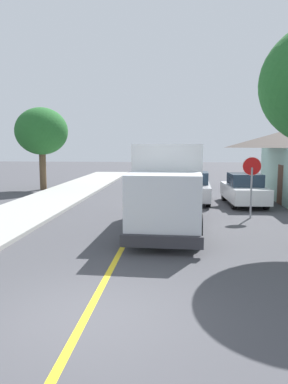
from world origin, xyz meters
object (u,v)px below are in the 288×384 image
at_px(parked_car_mid, 187,176).
at_px(parked_car_far, 179,171).
at_px(parked_car_furthest, 180,167).
at_px(stop_sign, 252,175).
at_px(parked_van_across, 244,190).
at_px(box_truck, 169,182).
at_px(street_tree_down_block, 42,132).
at_px(parked_car_near, 193,188).

bearing_deg(parked_car_mid, parked_car_far, 95.34).
distance_m(parked_car_far, parked_car_furthest, 5.53).
height_order(parked_car_mid, stop_sign, stop_sign).
xyz_separation_m(parked_car_far, parked_van_across, (3.33, -14.24, 0.00)).
distance_m(box_truck, parked_car_far, 19.92).
bearing_deg(parked_car_furthest, parked_car_far, -91.24).
distance_m(box_truck, parked_car_mid, 13.82).
relative_size(parked_car_far, street_tree_down_block, 0.77).
bearing_deg(street_tree_down_block, stop_sign, -35.98).
relative_size(parked_car_furthest, street_tree_down_block, 0.77).
bearing_deg(stop_sign, street_tree_down_block, 144.02).
relative_size(box_truck, parked_car_furthest, 1.65).
xyz_separation_m(parked_car_furthest, stop_sign, (2.88, -23.36, 1.06)).
relative_size(parked_car_mid, parked_car_far, 1.01).
distance_m(parked_car_furthest, street_tree_down_block, 17.52).
relative_size(parked_car_near, stop_sign, 1.69).
height_order(parked_car_near, stop_sign, stop_sign).
bearing_deg(box_truck, parked_car_mid, 85.58).
xyz_separation_m(parked_car_near, parked_car_mid, (-0.11, 7.46, 0.00)).
distance_m(parked_van_across, stop_sign, 3.76).
height_order(parked_car_far, parked_van_across, same).
bearing_deg(parked_car_near, parked_car_furthest, 91.70).
xyz_separation_m(box_truck, street_tree_down_block, (-9.11, 11.21, 2.28)).
height_order(parked_car_furthest, stop_sign, stop_sign).
height_order(parked_car_near, parked_car_far, same).
xyz_separation_m(parked_car_mid, parked_van_across, (2.76, -8.10, 0.00)).
distance_m(parked_car_near, parked_car_far, 13.62).
relative_size(box_truck, parked_car_far, 1.64).
xyz_separation_m(box_truck, parked_car_near, (1.18, 6.29, -0.97)).
bearing_deg(stop_sign, parked_car_mid, 101.72).
bearing_deg(parked_car_furthest, parked_car_mid, -87.77).
bearing_deg(box_truck, parked_car_far, 88.59).
xyz_separation_m(stop_sign, street_tree_down_block, (-12.60, 9.15, 2.19)).
xyz_separation_m(parked_car_mid, parked_car_furthest, (-0.45, 11.67, 0.00)).
relative_size(box_truck, parked_car_near, 1.62).
distance_m(parked_car_mid, parked_car_far, 6.16).
xyz_separation_m(box_truck, parked_car_far, (0.49, 19.89, -0.97)).
height_order(parked_car_mid, parked_van_across, same).
height_order(parked_car_far, parked_car_furthest, same).
bearing_deg(street_tree_down_block, parked_car_mid, 14.00).
distance_m(parked_car_near, parked_van_across, 2.72).
bearing_deg(box_truck, parked_car_near, 79.40).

